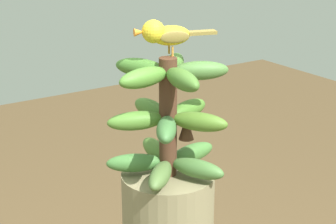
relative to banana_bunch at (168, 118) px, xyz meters
name	(u,v)px	position (x,y,z in m)	size (l,w,h in m)	color
banana_bunch	(168,118)	(0.00, 0.00, 0.00)	(0.29, 0.29, 0.29)	#4C2D1E
perched_bird	(165,34)	(0.02, -0.01, 0.19)	(0.08, 0.19, 0.08)	#C68933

